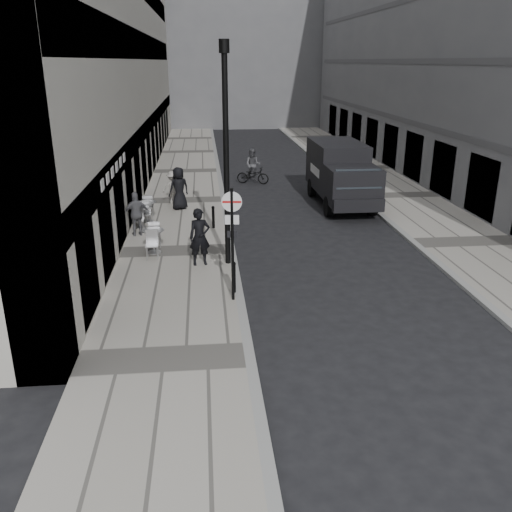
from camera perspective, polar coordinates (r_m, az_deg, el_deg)
The scene contains 18 objects.
ground at distance 10.80m, azimuth 0.60°, elevation -18.04°, with size 120.00×120.00×0.00m, color black.
sidewalk at distance 27.29m, azimuth -7.68°, elevation 5.75°, with size 4.00×60.00×0.12m, color #A39D93.
far_sidewalk at distance 29.02m, azimuth 14.69°, elevation 6.13°, with size 4.00×60.00×0.12m, color #A39D93.
building_left at distance 33.44m, azimuth -15.57°, elevation 23.27°, with size 4.00×45.00×18.00m, color #B7B3A6.
building_far at distance 64.66m, azimuth -3.72°, elevation 23.70°, with size 24.00×16.00×22.00m, color slate.
walking_man at distance 18.17m, azimuth -5.95°, elevation 2.00°, with size 0.71×0.46×1.94m, color black.
sign_post at distance 15.01m, azimuth -2.52°, elevation 2.76°, with size 0.56×0.12×3.28m.
lamppost at distance 17.56m, azimuth -3.18°, elevation 11.50°, with size 0.32×0.32×7.13m.
bollard_near at distance 22.37m, azimuth -4.52°, elevation 4.04°, with size 0.12×0.12×0.87m, color black.
bollard_far at distance 16.04m, azimuth -2.36°, elevation -2.35°, with size 0.12×0.12×0.91m, color black.
panel_van at distance 26.65m, azimuth 8.89°, elevation 8.83°, with size 2.33×6.19×2.91m.
cyclist at distance 31.12m, azimuth -0.34°, elevation 9.02°, with size 1.96×1.20×1.99m.
pedestrian_a at distance 21.73m, azimuth -12.46°, elevation 4.34°, with size 1.02×0.42×1.74m, color #5C5C61.
pedestrian_b at distance 26.37m, azimuth -8.75°, elevation 7.11°, with size 1.03×0.59×1.59m, color #ACA69F.
pedestrian_c at distance 25.36m, azimuth -8.11°, elevation 7.06°, with size 0.96×0.62×1.96m, color black.
cafe_table_near at distance 23.67m, azimuth -11.39°, elevation 4.79°, with size 0.79×1.77×1.01m.
cafe_table_mid at distance 22.82m, azimuth -12.11°, elevation 4.18°, with size 0.79×1.78×1.01m.
cafe_table_far at distance 19.69m, azimuth -10.74°, elevation 1.76°, with size 0.78×1.77×1.01m.
Camera 1 is at (-0.93, -8.47, 6.63)m, focal length 38.00 mm.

